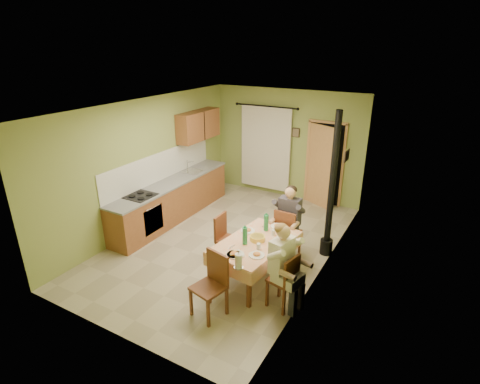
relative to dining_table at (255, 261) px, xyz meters
The scene contains 17 objects.
floor 1.44m from the dining_table, 141.81° to the left, with size 4.00×6.00×0.01m, color tan.
room_shell 2.00m from the dining_table, 141.81° to the left, with size 4.04×6.04×2.82m.
kitchen_run 3.06m from the dining_table, 155.81° to the left, with size 0.64×3.64×1.56m.
upper_cabinets 4.18m from the dining_table, 138.69° to the left, with size 0.35×1.40×0.70m, color brown.
curtain 4.19m from the dining_table, 113.56° to the left, with size 1.70×0.07×2.22m.
doorway 3.80m from the dining_table, 90.89° to the left, with size 0.96×0.41×2.15m.
dining_table is the anchor object (origin of this frame).
tableware 0.46m from the dining_table, 90.14° to the right, with size 0.75×1.67×0.33m.
chair_far 1.05m from the dining_table, 81.08° to the left, with size 0.44×0.44×0.99m.
chair_near 1.15m from the dining_table, 99.74° to the right, with size 0.53×0.53×1.00m.
chair_right 0.81m from the dining_table, 31.38° to the right, with size 0.45×0.45×0.93m.
chair_left 0.73m from the dining_table, 160.66° to the left, with size 0.40×0.40×0.96m.
man_far 1.17m from the dining_table, 81.17° to the left, with size 0.59×0.47×1.39m.
man_right 0.94m from the dining_table, 31.66° to the right, with size 0.54×0.63×1.39m.
stove_flue 1.79m from the dining_table, 60.83° to the left, with size 0.24×0.24×2.80m.
picture_back 4.15m from the dining_table, 102.35° to the left, with size 0.19×0.03×0.23m, color black.
picture_right 2.68m from the dining_table, 66.77° to the left, with size 0.03×0.31×0.21m, color brown.
Camera 1 is at (3.55, -5.78, 3.87)m, focal length 28.00 mm.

